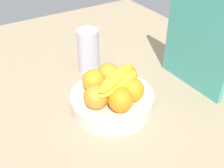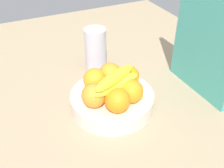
% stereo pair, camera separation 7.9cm
% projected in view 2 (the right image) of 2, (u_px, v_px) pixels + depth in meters
% --- Properties ---
extents(ground_plane, '(1.80, 1.40, 0.03)m').
position_uv_depth(ground_plane, '(108.00, 113.00, 0.90)').
color(ground_plane, gray).
extents(fruit_bowl, '(0.27, 0.27, 0.05)m').
position_uv_depth(fruit_bowl, '(112.00, 101.00, 0.89)').
color(fruit_bowl, beige).
rests_on(fruit_bowl, ground_plane).
extents(orange_front_left, '(0.08, 0.08, 0.08)m').
position_uv_depth(orange_front_left, '(110.00, 74.00, 0.90)').
color(orange_front_left, orange).
rests_on(orange_front_left, fruit_bowl).
extents(orange_front_right, '(0.08, 0.08, 0.08)m').
position_uv_depth(orange_front_right, '(95.00, 80.00, 0.87)').
color(orange_front_right, orange).
rests_on(orange_front_right, fruit_bowl).
extents(orange_center, '(0.08, 0.08, 0.08)m').
position_uv_depth(orange_center, '(94.00, 95.00, 0.80)').
color(orange_center, orange).
rests_on(orange_center, fruit_bowl).
extents(orange_back_left, '(0.08, 0.08, 0.08)m').
position_uv_depth(orange_back_left, '(116.00, 101.00, 0.78)').
color(orange_back_left, orange).
rests_on(orange_back_left, fruit_bowl).
extents(orange_back_right, '(0.08, 0.08, 0.08)m').
position_uv_depth(orange_back_right, '(131.00, 91.00, 0.82)').
color(orange_back_right, orange).
rests_on(orange_back_right, fruit_bowl).
extents(orange_top_stack, '(0.08, 0.08, 0.08)m').
position_uv_depth(orange_top_stack, '(128.00, 77.00, 0.89)').
color(orange_top_stack, orange).
rests_on(orange_top_stack, fruit_bowl).
extents(banana_bunch, '(0.12, 0.18, 0.11)m').
position_uv_depth(banana_bunch, '(115.00, 88.00, 0.81)').
color(banana_bunch, yellow).
rests_on(banana_bunch, fruit_bowl).
extents(cutting_board, '(0.28, 0.02, 0.36)m').
position_uv_depth(cutting_board, '(204.00, 45.00, 0.88)').
color(cutting_board, teal).
rests_on(cutting_board, ground_plane).
extents(thermos_tumbler, '(0.09, 0.09, 0.17)m').
position_uv_depth(thermos_tumbler, '(96.00, 50.00, 1.05)').
color(thermos_tumbler, '#BBB5C3').
rests_on(thermos_tumbler, ground_plane).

